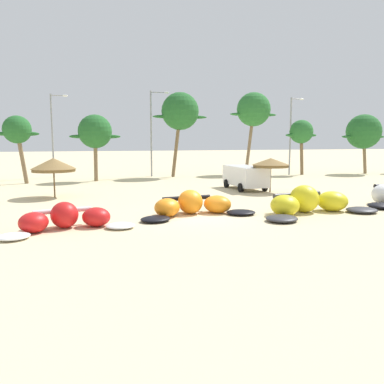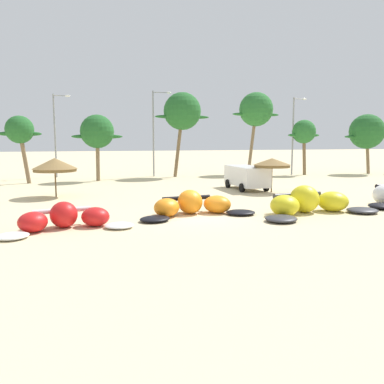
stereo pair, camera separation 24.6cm
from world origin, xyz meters
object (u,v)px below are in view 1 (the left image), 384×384
(palm_right_of_gap, at_px, (301,132))
(kite_center, at_px, (309,203))
(lamppost_east_center, at_px, (153,129))
(lamppost_west_center, at_px, (54,131))
(palm_center_left, at_px, (180,112))
(palm_left_of_gap, at_px, (95,132))
(lamppost_east, at_px, (291,132))
(beach_umbrella_near_van, at_px, (53,165))
(palm_right, at_px, (364,132))
(palm_left, at_px, (17,131))
(palm_center_right, at_px, (254,110))
(parked_van, at_px, (244,176))
(kite_left, at_px, (66,219))
(kite_left_of_center, at_px, (193,205))
(beach_umbrella_middle, at_px, (271,163))

(palm_right_of_gap, bearing_deg, kite_center, -120.85)
(lamppost_east_center, bearing_deg, lamppost_west_center, 170.63)
(palm_center_left, bearing_deg, palm_left_of_gap, -166.62)
(kite_center, distance_m, lamppost_east, 24.99)
(beach_umbrella_near_van, height_order, lamppost_east, lamppost_east)
(beach_umbrella_near_van, height_order, palm_right, palm_right)
(palm_left, bearing_deg, lamppost_west_center, 62.68)
(palm_center_right, bearing_deg, lamppost_east, -34.47)
(kite_center, xyz_separation_m, parked_van, (1.07, 10.75, 0.52))
(kite_left, distance_m, kite_left_of_center, 6.56)
(palm_right, height_order, lamppost_east, lamppost_east)
(kite_left, xyz_separation_m, palm_right, (33.00, 20.89, 4.43))
(beach_umbrella_middle, distance_m, lamppost_east, 16.52)
(palm_left_of_gap, bearing_deg, palm_right, -0.39)
(parked_van, distance_m, palm_center_left, 13.66)
(kite_left, relative_size, kite_left_of_center, 0.90)
(palm_right_of_gap, relative_size, palm_right, 0.90)
(palm_right_of_gap, xyz_separation_m, lamppost_east, (-1.04, 0.37, 0.07))
(kite_left, bearing_deg, palm_right_of_gap, 40.63)
(kite_left_of_center, distance_m, beach_umbrella_near_van, 11.58)
(lamppost_west_center, bearing_deg, lamppost_east_center, -9.37)
(palm_right_of_gap, xyz_separation_m, lamppost_east_center, (-16.39, 2.91, 0.37))
(kite_center, xyz_separation_m, palm_right, (20.57, 20.61, 4.31))
(kite_left, xyz_separation_m, palm_center_left, (11.48, 23.23, 6.45))
(palm_right_of_gap, distance_m, lamppost_east, 1.10)
(palm_left, distance_m, palm_center_right, 25.22)
(kite_left, height_order, palm_right, palm_right)
(palm_center_left, relative_size, palm_center_right, 0.95)
(beach_umbrella_near_van, xyz_separation_m, palm_center_left, (12.36, 12.66, 4.66))
(kite_center, xyz_separation_m, palm_center_right, (8.12, 24.12, 6.80))
(beach_umbrella_middle, bearing_deg, lamppost_east, 54.20)
(parked_van, height_order, palm_right, palm_right)
(lamppost_east, bearing_deg, beach_umbrella_middle, -125.80)
(palm_right_of_gap, bearing_deg, lamppost_east, 160.53)
(palm_right_of_gap, bearing_deg, palm_left, -178.18)
(kite_left, bearing_deg, beach_umbrella_near_van, 94.75)
(kite_center, height_order, lamppost_east, lamppost_east)
(kite_center, distance_m, lamppost_east_center, 24.92)
(palm_left, relative_size, palm_right, 0.88)
(lamppost_east_center, bearing_deg, kite_left, -109.71)
(palm_center_left, xyz_separation_m, lamppost_east, (12.64, -1.28, -2.06))
(parked_van, height_order, lamppost_east, lamppost_east)
(beach_umbrella_near_van, distance_m, palm_center_left, 18.30)
(palm_center_right, distance_m, lamppost_east, 5.00)
(parked_van, bearing_deg, beach_umbrella_near_van, -178.17)
(beach_umbrella_middle, bearing_deg, parked_van, 115.09)
(kite_left_of_center, relative_size, lamppost_east_center, 0.72)
(kite_left, relative_size, parked_van, 1.23)
(palm_right_of_gap, distance_m, lamppost_east_center, 16.65)
(parked_van, xyz_separation_m, palm_left_of_gap, (-10.98, 10.07, 3.59))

